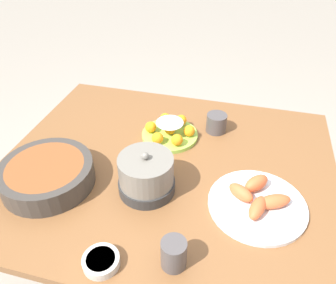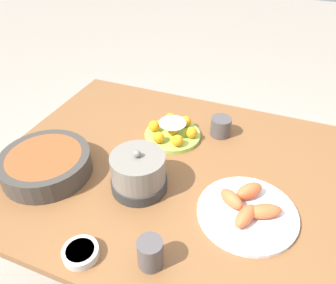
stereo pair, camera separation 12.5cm
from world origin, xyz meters
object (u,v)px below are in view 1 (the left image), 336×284
dining_table (166,185)px  serving_bowl (47,174)px  seafood_platter (257,201)px  warming_pot (146,175)px  cake_plate (170,131)px  cup_far (174,254)px  sauce_bowl (101,261)px  cup_near (216,123)px

dining_table → serving_bowl: (0.37, 0.19, 0.14)m
seafood_platter → warming_pot: 0.37m
serving_bowl → seafood_platter: (-0.70, -0.08, -0.02)m
cake_plate → warming_pot: (0.00, 0.31, 0.04)m
seafood_platter → cup_far: 0.34m
dining_table → warming_pot: 0.22m
sauce_bowl → warming_pot: warming_pot is taller
sauce_bowl → cup_far: (-0.19, -0.05, 0.03)m
cup_near → warming_pot: bearing=66.2°
seafood_platter → cup_far: (0.21, 0.27, 0.03)m
dining_table → cake_plate: cake_plate is taller
dining_table → serving_bowl: serving_bowl is taller
dining_table → cup_far: size_ratio=13.43×
cake_plate → cup_near: bearing=-152.9°
serving_bowl → cup_far: size_ratio=3.47×
sauce_bowl → cup_far: cup_far is taller
cake_plate → sauce_bowl: (0.03, 0.61, -0.01)m
seafood_platter → cup_far: cup_far is taller
sauce_bowl → seafood_platter: 0.51m
sauce_bowl → warming_pot: size_ratio=0.53×
dining_table → seafood_platter: (-0.33, 0.11, 0.12)m
cake_plate → warming_pot: bearing=89.9°
dining_table → sauce_bowl: (0.06, 0.43, 0.11)m
dining_table → cup_far: bearing=107.8°
serving_bowl → cup_far: cup_far is taller
cup_far → serving_bowl: bearing=-21.4°
sauce_bowl → seafood_platter: seafood_platter is taller
cup_near → dining_table: bearing=61.3°
warming_pot → dining_table: bearing=-102.9°
sauce_bowl → dining_table: bearing=-98.5°
serving_bowl → cup_far: bearing=158.6°
cup_near → serving_bowl: bearing=41.8°
warming_pot → cup_near: bearing=-113.8°
sauce_bowl → warming_pot: bearing=-96.5°
serving_bowl → cup_far: 0.52m
dining_table → warming_pot: warming_pot is taller
serving_bowl → seafood_platter: 0.70m
sauce_bowl → serving_bowl: bearing=-38.9°
cake_plate → warming_pot: size_ratio=1.20×
cup_far → warming_pot: bearing=-58.2°
serving_bowl → sauce_bowl: serving_bowl is taller
dining_table → serving_bowl: bearing=27.5°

